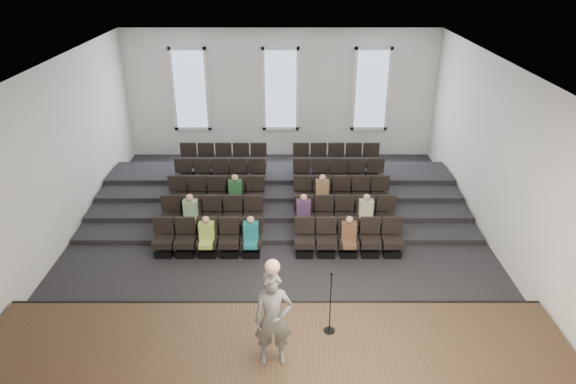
{
  "coord_description": "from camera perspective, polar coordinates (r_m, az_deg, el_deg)",
  "views": [
    {
      "loc": [
        0.27,
        -12.61,
        7.67
      ],
      "look_at": [
        0.28,
        0.5,
        1.4
      ],
      "focal_mm": 32.0,
      "sensor_mm": 36.0,
      "label": 1
    }
  ],
  "objects": [
    {
      "name": "stage",
      "position": [
        10.56,
        -1.59,
        -19.08
      ],
      "size": [
        11.8,
        3.6,
        0.5
      ],
      "primitive_type": "cube",
      "color": "#402F1B",
      "rests_on": "ground"
    },
    {
      "name": "wall_right",
      "position": [
        14.79,
        22.87,
        3.02
      ],
      "size": [
        0.04,
        14.0,
        5.0
      ],
      "primitive_type": "cube",
      "color": "silver",
      "rests_on": "ground"
    },
    {
      "name": "windows",
      "position": [
        20.18,
        -0.82,
        11.3
      ],
      "size": [
        8.44,
        0.1,
        3.24
      ],
      "color": "white",
      "rests_on": "wall_back"
    },
    {
      "name": "wall_back",
      "position": [
        20.3,
        -0.81,
        10.8
      ],
      "size": [
        12.0,
        0.04,
        5.0
      ],
      "primitive_type": "cube",
      "color": "silver",
      "rests_on": "ground"
    },
    {
      "name": "speaker",
      "position": [
        9.73,
        -1.66,
        -13.94
      ],
      "size": [
        0.75,
        0.53,
        1.96
      ],
      "primitive_type": "imported",
      "rotation": [
        0.0,
        0.0,
        0.09
      ],
      "color": "#605E5B",
      "rests_on": "stage"
    },
    {
      "name": "wall_left",
      "position": [
        15.01,
        -24.85,
        2.97
      ],
      "size": [
        0.04,
        14.0,
        5.0
      ],
      "primitive_type": "cube",
      "color": "silver",
      "rests_on": "ground"
    },
    {
      "name": "wall_front",
      "position": [
        7.62,
        -2.18,
        -17.18
      ],
      "size": [
        12.0,
        0.04,
        5.0
      ],
      "primitive_type": "cube",
      "color": "silver",
      "rests_on": "ground"
    },
    {
      "name": "ceiling",
      "position": [
        12.89,
        -1.28,
        13.65
      ],
      "size": [
        12.0,
        14.0,
        0.02
      ],
      "primitive_type": "cube",
      "color": "white",
      "rests_on": "ground"
    },
    {
      "name": "ground",
      "position": [
        14.76,
        -1.09,
        -5.75
      ],
      "size": [
        14.0,
        14.0,
        0.0
      ],
      "primitive_type": "plane",
      "color": "black",
      "rests_on": "ground"
    },
    {
      "name": "audience",
      "position": [
        14.64,
        -1.09,
        -2.38
      ],
      "size": [
        5.45,
        2.64,
        1.1
      ],
      "color": "#A7C74F",
      "rests_on": "seating_rows"
    },
    {
      "name": "seating_rows",
      "position": [
        15.78,
        -1.02,
        -0.72
      ],
      "size": [
        6.8,
        4.7,
        1.67
      ],
      "color": "black",
      "rests_on": "ground"
    },
    {
      "name": "stage_lip",
      "position": [
        11.88,
        -1.38,
        -13.08
      ],
      "size": [
        11.8,
        0.06,
        0.52
      ],
      "primitive_type": "cube",
      "color": "black",
      "rests_on": "ground"
    },
    {
      "name": "mic_stand",
      "position": [
        10.74,
        4.68,
        -13.4
      ],
      "size": [
        0.24,
        0.24,
        1.44
      ],
      "color": "black",
      "rests_on": "stage"
    },
    {
      "name": "risers",
      "position": [
        17.46,
        -0.92,
        0.22
      ],
      "size": [
        11.8,
        4.8,
        0.6
      ],
      "color": "black",
      "rests_on": "ground"
    }
  ]
}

